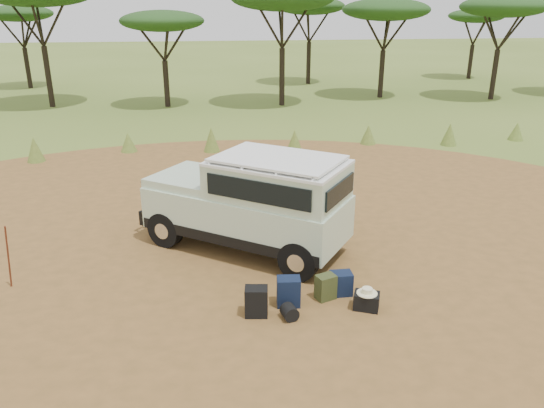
{
  "coord_description": "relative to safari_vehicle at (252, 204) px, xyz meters",
  "views": [
    {
      "loc": [
        -0.4,
        -10.14,
        5.09
      ],
      "look_at": [
        1.08,
        0.52,
        1.0
      ],
      "focal_mm": 35.0,
      "sensor_mm": 36.0,
      "label": 1
    }
  ],
  "objects": [
    {
      "name": "dirt_clearing",
      "position": [
        -0.63,
        -0.43,
        -1.05
      ],
      "size": [
        23.0,
        23.0,
        0.01
      ],
      "primitive_type": "cylinder",
      "color": "brown",
      "rests_on": "ground"
    },
    {
      "name": "safari_hat",
      "position": [
        1.74,
        -2.73,
        -0.7
      ],
      "size": [
        0.37,
        0.37,
        0.11
      ],
      "color": "beige",
      "rests_on": "hard_case"
    },
    {
      "name": "backpack_black",
      "position": [
        -0.21,
        -2.67,
        -0.78
      ],
      "size": [
        0.43,
        0.34,
        0.54
      ],
      "primitive_type": "cube",
      "rotation": [
        0.0,
        0.0,
        -0.14
      ],
      "color": "black",
      "rests_on": "ground"
    },
    {
      "name": "duffel_navy",
      "position": [
        1.42,
        -2.18,
        -0.83
      ],
      "size": [
        0.4,
        0.3,
        0.45
      ],
      "primitive_type": "cube",
      "rotation": [
        0.0,
        0.0,
        -0.0
      ],
      "color": "#101B32",
      "rests_on": "ground"
    },
    {
      "name": "grass_fringe",
      "position": [
        -0.51,
        8.24,
        -0.65
      ],
      "size": [
        36.6,
        1.6,
        0.9
      ],
      "color": "#566C26",
      "rests_on": "ground"
    },
    {
      "name": "hard_case",
      "position": [
        1.74,
        -2.73,
        -0.9
      ],
      "size": [
        0.53,
        0.46,
        0.31
      ],
      "primitive_type": "cube",
      "rotation": [
        0.0,
        0.0,
        -0.4
      ],
      "color": "black",
      "rests_on": "ground"
    },
    {
      "name": "stuff_sack",
      "position": [
        0.34,
        -2.87,
        -0.92
      ],
      "size": [
        0.32,
        0.32,
        0.27
      ],
      "primitive_type": "cylinder",
      "rotation": [
        1.57,
        0.0,
        0.22
      ],
      "color": "black",
      "rests_on": "ground"
    },
    {
      "name": "safari_vehicle",
      "position": [
        0.0,
        0.0,
        0.0
      ],
      "size": [
        4.62,
        4.02,
        2.18
      ],
      "rotation": [
        0.0,
        0.0,
        -0.62
      ],
      "color": "#B5CBAD",
      "rests_on": "ground"
    },
    {
      "name": "walking_staff",
      "position": [
        -4.67,
        -1.13,
        -0.38
      ],
      "size": [
        0.21,
        0.24,
        1.33
      ],
      "primitive_type": "cylinder",
      "rotation": [
        0.19,
        0.0,
        0.7
      ],
      "color": "maroon",
      "rests_on": "ground"
    },
    {
      "name": "backpack_navy",
      "position": [
        0.4,
        -2.42,
        -0.78
      ],
      "size": [
        0.44,
        0.33,
        0.54
      ],
      "primitive_type": "cube",
      "rotation": [
        0.0,
        0.0,
        -0.09
      ],
      "color": "#101B32",
      "rests_on": "ground"
    },
    {
      "name": "backpack_olive",
      "position": [
        1.1,
        -2.3,
        -0.81
      ],
      "size": [
        0.41,
        0.35,
        0.48
      ],
      "primitive_type": "cube",
      "rotation": [
        0.0,
        0.0,
        0.36
      ],
      "color": "#3C441F",
      "rests_on": "ground"
    },
    {
      "name": "acacia_treeline",
      "position": [
        0.12,
        19.38,
        3.82
      ],
      "size": [
        46.7,
        13.2,
        6.26
      ],
      "color": "black",
      "rests_on": "ground"
    },
    {
      "name": "ground",
      "position": [
        -0.63,
        -0.43,
        -1.05
      ],
      "size": [
        140.0,
        140.0,
        0.0
      ],
      "primitive_type": "plane",
      "color": "#566C26",
      "rests_on": "ground"
    }
  ]
}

